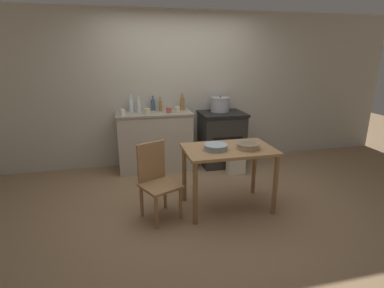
% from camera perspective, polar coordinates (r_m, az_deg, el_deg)
% --- Properties ---
extents(ground_plane, '(14.00, 14.00, 0.00)m').
position_cam_1_polar(ground_plane, '(4.06, 1.71, -10.53)').
color(ground_plane, '#896B4C').
extents(wall_back, '(8.00, 0.07, 2.55)m').
position_cam_1_polar(wall_back, '(5.18, -2.75, 10.31)').
color(wall_back, '#B2AD9E').
rests_on(wall_back, ground_plane).
extents(counter_cabinet, '(1.22, 0.55, 0.96)m').
position_cam_1_polar(counter_cabinet, '(4.99, -7.06, 0.60)').
color(counter_cabinet, '#B2A893').
rests_on(counter_cabinet, ground_plane).
extents(stove, '(0.74, 0.66, 0.92)m').
position_cam_1_polar(stove, '(5.18, 5.61, 1.05)').
color(stove, '#2D2B28').
rests_on(stove, ground_plane).
extents(work_table, '(1.07, 0.69, 0.78)m').
position_cam_1_polar(work_table, '(3.65, 6.97, -2.58)').
color(work_table, '#997047').
rests_on(work_table, ground_plane).
extents(chair, '(0.53, 0.53, 0.89)m').
position_cam_1_polar(chair, '(3.53, -6.73, -6.67)').
color(chair, '#997047').
rests_on(chair, ground_plane).
extents(flour_sack, '(0.27, 0.19, 0.35)m').
position_cam_1_polar(flour_sack, '(4.88, 8.36, -3.63)').
color(flour_sack, beige).
rests_on(flour_sack, ground_plane).
extents(stock_pot, '(0.33, 0.33, 0.27)m').
position_cam_1_polar(stock_pot, '(5.14, 5.37, 7.53)').
color(stock_pot, '#A8A8AD').
rests_on(stock_pot, stove).
extents(mixing_bowl_large, '(0.28, 0.28, 0.07)m').
position_cam_1_polar(mixing_bowl_large, '(3.61, 10.58, -0.26)').
color(mixing_bowl_large, tan).
rests_on(mixing_bowl_large, work_table).
extents(mixing_bowl_small, '(0.28, 0.28, 0.06)m').
position_cam_1_polar(mixing_bowl_small, '(3.52, 4.55, -0.51)').
color(mixing_bowl_small, '#93A8B2').
rests_on(mixing_bowl_small, work_table).
extents(bottle_far_left, '(0.07, 0.07, 0.24)m').
position_cam_1_polar(bottle_far_left, '(5.05, -7.42, 7.44)').
color(bottle_far_left, '#3D5675').
rests_on(bottle_far_left, counter_cabinet).
extents(bottle_left, '(0.07, 0.07, 0.28)m').
position_cam_1_polar(bottle_left, '(5.05, -1.86, 7.74)').
color(bottle_left, olive).
rests_on(bottle_left, counter_cabinet).
extents(bottle_mid_left, '(0.06, 0.06, 0.23)m').
position_cam_1_polar(bottle_mid_left, '(4.96, -6.06, 7.27)').
color(bottle_mid_left, olive).
rests_on(bottle_mid_left, counter_cabinet).
extents(bottle_center_left, '(0.08, 0.08, 0.29)m').
position_cam_1_polar(bottle_center_left, '(4.96, -11.53, 7.28)').
color(bottle_center_left, silver).
rests_on(bottle_center_left, counter_cabinet).
extents(bottle_center, '(0.06, 0.06, 0.27)m').
position_cam_1_polar(bottle_center, '(4.91, -10.14, 7.19)').
color(bottle_center, silver).
rests_on(bottle_center, counter_cabinet).
extents(cup_center_right, '(0.08, 0.08, 0.09)m').
position_cam_1_polar(cup_center_right, '(4.84, -2.78, 6.57)').
color(cup_center_right, beige).
rests_on(cup_center_right, counter_cabinet).
extents(cup_mid_right, '(0.09, 0.09, 0.09)m').
position_cam_1_polar(cup_mid_right, '(4.73, -8.55, 6.18)').
color(cup_mid_right, beige).
rests_on(cup_mid_right, counter_cabinet).
extents(cup_right, '(0.08, 0.08, 0.09)m').
position_cam_1_polar(cup_right, '(4.81, -4.40, 6.46)').
color(cup_right, '#B74C42').
rests_on(cup_right, counter_cabinet).
extents(cup_far_right, '(0.08, 0.08, 0.10)m').
position_cam_1_polar(cup_far_right, '(4.72, -13.10, 5.90)').
color(cup_far_right, silver).
rests_on(cup_far_right, counter_cabinet).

